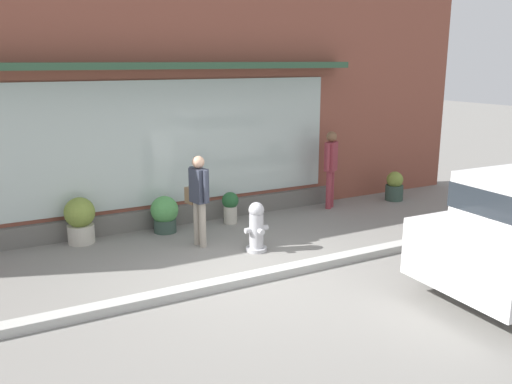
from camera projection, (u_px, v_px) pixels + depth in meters
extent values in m
plane|color=gray|center=(249.00, 276.00, 7.96)|extent=(60.00, 60.00, 0.00)
cube|color=#B2B2AD|center=(255.00, 277.00, 7.78)|extent=(14.00, 0.24, 0.12)
cube|color=brown|center=(169.00, 99.00, 10.13)|extent=(14.00, 0.36, 4.74)
cube|color=#ADBCB7|center=(170.00, 143.00, 10.11)|extent=(6.76, 0.03, 2.30)
cube|color=#2D5138|center=(174.00, 66.00, 9.68)|extent=(7.36, 0.56, 0.12)
cube|color=#605E59|center=(177.00, 215.00, 10.46)|extent=(7.16, 0.20, 0.36)
cylinder|color=#B2B2B7|center=(256.00, 249.00, 9.01)|extent=(0.35, 0.35, 0.06)
cylinder|color=#B2B2B7|center=(256.00, 231.00, 8.93)|extent=(0.24, 0.24, 0.57)
sphere|color=#B2B2B7|center=(256.00, 210.00, 8.85)|extent=(0.26, 0.26, 0.26)
cylinder|color=#B2B2B7|center=(248.00, 230.00, 8.85)|extent=(0.10, 0.09, 0.09)
cylinder|color=#B2B2B7|center=(265.00, 228.00, 9.00)|extent=(0.10, 0.09, 0.09)
cylinder|color=#B2B2B7|center=(261.00, 232.00, 8.79)|extent=(0.09, 0.10, 0.09)
cylinder|color=#9E9384|center=(197.00, 223.00, 9.24)|extent=(0.12, 0.12, 0.77)
cylinder|color=#9E9384|center=(203.00, 225.00, 9.11)|extent=(0.12, 0.12, 0.77)
cube|color=#333847|center=(199.00, 185.00, 9.01)|extent=(0.26, 0.35, 0.58)
sphere|color=tan|center=(198.00, 162.00, 8.92)|extent=(0.21, 0.21, 0.21)
cylinder|color=#333847|center=(192.00, 183.00, 9.17)|extent=(0.08, 0.08, 0.55)
cylinder|color=#333847|center=(206.00, 187.00, 8.85)|extent=(0.08, 0.08, 0.55)
cube|color=#846647|center=(191.00, 196.00, 9.31)|extent=(0.14, 0.25, 0.28)
cylinder|color=#8E333D|center=(331.00, 189.00, 11.60)|extent=(0.12, 0.12, 0.81)
cylinder|color=#8E333D|center=(329.00, 190.00, 11.46)|extent=(0.12, 0.12, 0.81)
cube|color=#8E333D|center=(331.00, 156.00, 11.36)|extent=(0.36, 0.33, 0.61)
sphere|color=brown|center=(332.00, 137.00, 11.26)|extent=(0.22, 0.22, 0.22)
cylinder|color=#8E333D|center=(334.00, 154.00, 11.53)|extent=(0.08, 0.08, 0.58)
cylinder|color=#8E333D|center=(328.00, 157.00, 11.18)|extent=(0.08, 0.08, 0.58)
cylinder|color=black|center=(442.00, 262.00, 7.68)|extent=(0.61, 0.20, 0.60)
cylinder|color=#B7B2A3|center=(230.00, 215.00, 10.50)|extent=(0.26, 0.26, 0.34)
sphere|color=#23562D|center=(230.00, 200.00, 10.43)|extent=(0.32, 0.32, 0.32)
sphere|color=white|center=(228.00, 197.00, 10.42)|extent=(0.10, 0.10, 0.10)
sphere|color=#DB4C7A|center=(225.00, 197.00, 10.46)|extent=(0.07, 0.07, 0.07)
cylinder|color=#B7B2A3|center=(81.00, 234.00, 9.36)|extent=(0.45, 0.45, 0.33)
sphere|color=olive|center=(80.00, 212.00, 9.27)|extent=(0.52, 0.52, 0.52)
cylinder|color=#33473D|center=(394.00, 193.00, 12.23)|extent=(0.40, 0.40, 0.34)
sphere|color=olive|center=(395.00, 180.00, 12.16)|extent=(0.37, 0.37, 0.37)
sphere|color=#E5C64C|center=(392.00, 175.00, 12.11)|extent=(0.09, 0.09, 0.09)
sphere|color=#DB4C7A|center=(393.00, 175.00, 12.20)|extent=(0.08, 0.08, 0.08)
cylinder|color=#33473D|center=(165.00, 226.00, 9.97)|extent=(0.41, 0.41, 0.24)
sphere|color=#4C934C|center=(164.00, 210.00, 9.90)|extent=(0.51, 0.51, 0.51)
sphere|color=orange|center=(162.00, 202.00, 9.95)|extent=(0.13, 0.13, 0.13)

